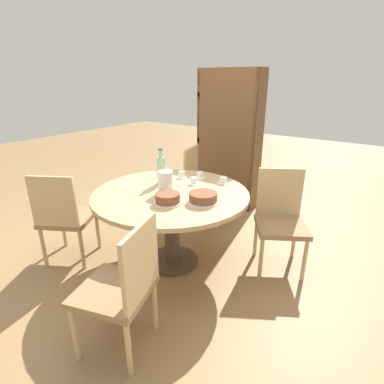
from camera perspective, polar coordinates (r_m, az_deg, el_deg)
ground_plane at (r=2.90m, az=-3.69°, el=-13.09°), size 14.00×14.00×0.00m
dining_table at (r=2.62m, az=-3.99°, el=-2.47°), size 1.34×1.34×0.70m
chair_a at (r=2.92m, az=-23.13°, el=-4.20°), size 0.57×0.57×0.88m
chair_b at (r=1.91m, az=-13.07°, el=-17.01°), size 0.53×0.53×0.88m
chair_c at (r=2.77m, az=16.46°, el=-4.73°), size 0.58×0.58×0.88m
chair_d at (r=3.52m, az=1.89°, el=1.69°), size 0.51×0.51×0.88m
bookshelf at (r=3.96m, az=6.92°, el=9.28°), size 0.82×0.28×1.74m
coffee_pot at (r=2.52m, az=-5.05°, el=2.05°), size 0.13×0.13×0.23m
water_bottle at (r=2.76m, az=-5.89°, el=4.33°), size 0.08×0.08×0.33m
cake_main at (r=2.35m, az=2.13°, el=-1.10°), size 0.25×0.25×0.08m
cake_second at (r=2.34m, az=-4.67°, el=-1.26°), size 0.22×0.22×0.08m
cup_a at (r=2.79m, az=5.97°, el=2.15°), size 0.11×0.11×0.06m
cup_b at (r=2.93m, az=1.51°, el=3.17°), size 0.11×0.11×0.06m
cup_c at (r=2.94m, az=-1.97°, el=3.23°), size 0.11×0.11×0.06m
cup_d at (r=2.76m, az=0.32°, el=2.03°), size 0.11×0.11×0.06m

